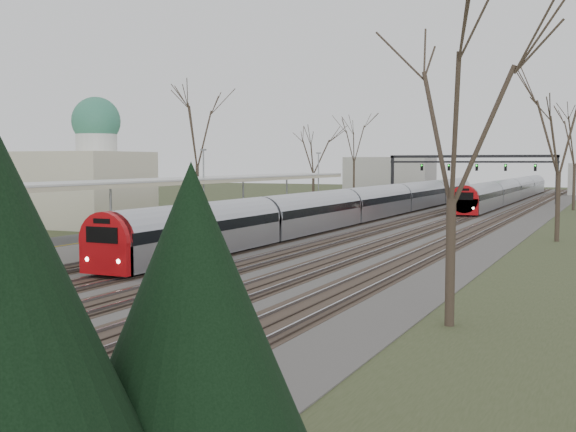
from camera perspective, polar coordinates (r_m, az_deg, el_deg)
name	(u,v)px	position (r m, az deg, el deg)	size (l,w,h in m)	color
track_bed	(405,220)	(64.99, 9.25, -0.29)	(24.00, 160.00, 0.22)	#474442
platform	(214,227)	(52.51, -5.90, -0.85)	(3.50, 69.00, 1.00)	#9E9B93
canopy	(178,181)	(48.50, -8.68, 2.75)	(4.10, 50.00, 3.11)	slate
dome_building	(80,180)	(60.20, -16.09, 2.73)	(10.00, 8.00, 10.30)	beige
signal_gantry	(471,164)	(94.00, 14.29, 3.99)	(21.00, 0.59, 6.08)	black
evergreen_clump	(46,331)	(8.76, -18.59, -8.57)	(5.90, 7.10, 6.50)	#2D231C
tree_west_far	(197,130)	(65.47, -7.21, 6.73)	(5.50, 5.50, 11.33)	#2D231C
tree_east_near	(453,117)	(22.92, 12.89, 7.60)	(4.50, 4.50, 9.27)	#2D231C
tree_east_far	(560,129)	(49.56, 20.68, 6.44)	(5.00, 5.00, 10.30)	#2D231C
train_near	(374,203)	(65.38, 6.85, 1.01)	(2.62, 75.21, 3.05)	#A2A4AB
train_far	(511,191)	(97.92, 17.18, 1.93)	(2.62, 60.21, 3.05)	#A2A4AB
passenger	(15,233)	(37.19, -20.74, -1.25)	(0.56, 0.37, 1.55)	#2B3A54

